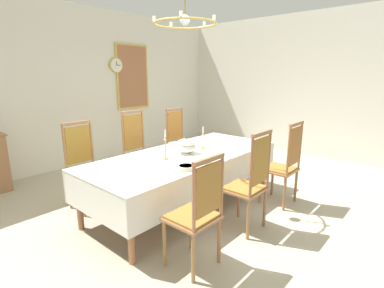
{
  "coord_description": "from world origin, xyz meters",
  "views": [
    {
      "loc": [
        -2.78,
        -2.54,
        1.79
      ],
      "look_at": [
        0.11,
        -0.01,
        0.86
      ],
      "focal_mm": 27.13,
      "sensor_mm": 36.0,
      "label": 1
    }
  ],
  "objects_px": {
    "chair_north_c": "(180,141)",
    "spoon_secondary": "(176,172)",
    "bowl_near_left": "(174,144)",
    "dining_table": "(186,159)",
    "framed_painting": "(133,77)",
    "chair_south_c": "(285,163)",
    "spoon_primary": "(179,143)",
    "chandelier": "(185,23)",
    "mounted_clock": "(116,65)",
    "chair_north_b": "(139,150)",
    "chair_north_a": "(85,165)",
    "candlestick_west": "(165,148)",
    "candlestick_east": "(203,140)",
    "bowl_near_right": "(186,167)",
    "bowl_far_left": "(204,161)",
    "chair_south_b": "(250,181)",
    "chair_south_a": "(197,211)",
    "soup_tureen": "(186,146)"
  },
  "relations": [
    {
      "from": "chair_north_c",
      "to": "spoon_secondary",
      "type": "bearing_deg",
      "value": 42.62
    },
    {
      "from": "chair_north_c",
      "to": "bowl_near_left",
      "type": "relative_size",
      "value": 6.45
    },
    {
      "from": "dining_table",
      "to": "framed_painting",
      "type": "bearing_deg",
      "value": 64.44
    },
    {
      "from": "chair_south_c",
      "to": "spoon_primary",
      "type": "distance_m",
      "value": 1.58
    },
    {
      "from": "spoon_primary",
      "to": "bowl_near_left",
      "type": "bearing_deg",
      "value": -178.95
    },
    {
      "from": "chair_north_c",
      "to": "chandelier",
      "type": "distance_m",
      "value": 2.25
    },
    {
      "from": "spoon_primary",
      "to": "mounted_clock",
      "type": "distance_m",
      "value": 2.74
    },
    {
      "from": "spoon_secondary",
      "to": "bowl_near_left",
      "type": "bearing_deg",
      "value": 29.34
    },
    {
      "from": "chair_north_b",
      "to": "chair_south_c",
      "type": "height_order",
      "value": "chair_north_b"
    },
    {
      "from": "chair_north_b",
      "to": "chair_north_a",
      "type": "bearing_deg",
      "value": 0.22
    },
    {
      "from": "candlestick_west",
      "to": "candlestick_east",
      "type": "relative_size",
      "value": 1.19
    },
    {
      "from": "bowl_near_right",
      "to": "bowl_far_left",
      "type": "bearing_deg",
      "value": 1.83
    },
    {
      "from": "chair_south_c",
      "to": "chair_north_c",
      "type": "xyz_separation_m",
      "value": [
        0.0,
        2.0,
        0.01
      ]
    },
    {
      "from": "chair_north_a",
      "to": "chair_north_b",
      "type": "relative_size",
      "value": 0.95
    },
    {
      "from": "chair_south_c",
      "to": "bowl_far_left",
      "type": "height_order",
      "value": "chair_south_c"
    },
    {
      "from": "chair_south_b",
      "to": "chair_south_c",
      "type": "relative_size",
      "value": 1.01
    },
    {
      "from": "chair_south_c",
      "to": "chair_north_c",
      "type": "height_order",
      "value": "chair_north_c"
    },
    {
      "from": "chandelier",
      "to": "bowl_far_left",
      "type": "bearing_deg",
      "value": -108.17
    },
    {
      "from": "chair_south_b",
      "to": "mounted_clock",
      "type": "xyz_separation_m",
      "value": [
        0.95,
        3.85,
        1.37
      ]
    },
    {
      "from": "chair_south_c",
      "to": "candlestick_west",
      "type": "height_order",
      "value": "chair_south_c"
    },
    {
      "from": "chair_north_b",
      "to": "spoon_secondary",
      "type": "bearing_deg",
      "value": 66.79
    },
    {
      "from": "spoon_primary",
      "to": "mounted_clock",
      "type": "bearing_deg",
      "value": 64.8
    },
    {
      "from": "chair_south_a",
      "to": "chair_north_a",
      "type": "bearing_deg",
      "value": 90.0
    },
    {
      "from": "dining_table",
      "to": "bowl_far_left",
      "type": "xyz_separation_m",
      "value": [
        -0.15,
        -0.44,
        0.09
      ]
    },
    {
      "from": "chair_south_a",
      "to": "chair_south_c",
      "type": "bearing_deg",
      "value": -0.13
    },
    {
      "from": "dining_table",
      "to": "chandelier",
      "type": "relative_size",
      "value": 3.62
    },
    {
      "from": "chair_south_b",
      "to": "mounted_clock",
      "type": "distance_m",
      "value": 4.2
    },
    {
      "from": "chair_south_b",
      "to": "framed_painting",
      "type": "distance_m",
      "value": 4.25
    },
    {
      "from": "spoon_primary",
      "to": "chair_north_a",
      "type": "bearing_deg",
      "value": 146.34
    },
    {
      "from": "chair_north_b",
      "to": "spoon_primary",
      "type": "height_order",
      "value": "chair_north_b"
    },
    {
      "from": "candlestick_west",
      "to": "framed_painting",
      "type": "xyz_separation_m",
      "value": [
        1.74,
        2.86,
        0.83
      ]
    },
    {
      "from": "chandelier",
      "to": "bowl_near_left",
      "type": "bearing_deg",
      "value": 61.93
    },
    {
      "from": "chair_north_b",
      "to": "bowl_near_right",
      "type": "distance_m",
      "value": 1.54
    },
    {
      "from": "dining_table",
      "to": "chair_north_a",
      "type": "bearing_deg",
      "value": 132.97
    },
    {
      "from": "soup_tureen",
      "to": "bowl_far_left",
      "type": "relative_size",
      "value": 1.68
    },
    {
      "from": "chandelier",
      "to": "candlestick_east",
      "type": "bearing_deg",
      "value": 0.0
    },
    {
      "from": "chair_south_c",
      "to": "bowl_near_left",
      "type": "xyz_separation_m",
      "value": [
        -0.69,
        1.44,
        0.17
      ]
    },
    {
      "from": "chair_north_c",
      "to": "chair_south_c",
      "type": "bearing_deg",
      "value": 90.0
    },
    {
      "from": "bowl_far_left",
      "to": "mounted_clock",
      "type": "height_order",
      "value": "mounted_clock"
    },
    {
      "from": "chair_south_c",
      "to": "soup_tureen",
      "type": "bearing_deg",
      "value": 132.43
    },
    {
      "from": "soup_tureen",
      "to": "framed_painting",
      "type": "distance_m",
      "value": 3.29
    },
    {
      "from": "bowl_far_left",
      "to": "spoon_secondary",
      "type": "xyz_separation_m",
      "value": [
        -0.48,
        0.01,
        -0.01
      ]
    },
    {
      "from": "bowl_near_right",
      "to": "framed_painting",
      "type": "height_order",
      "value": "framed_painting"
    },
    {
      "from": "candlestick_west",
      "to": "framed_painting",
      "type": "distance_m",
      "value": 3.45
    },
    {
      "from": "chair_north_b",
      "to": "mounted_clock",
      "type": "distance_m",
      "value": 2.49
    },
    {
      "from": "dining_table",
      "to": "candlestick_east",
      "type": "distance_m",
      "value": 0.42
    },
    {
      "from": "bowl_near_left",
      "to": "chandelier",
      "type": "height_order",
      "value": "chandelier"
    },
    {
      "from": "chair_south_a",
      "to": "candlestick_east",
      "type": "relative_size",
      "value": 3.49
    },
    {
      "from": "chair_south_a",
      "to": "chair_north_c",
      "type": "distance_m",
      "value": 2.72
    },
    {
      "from": "chair_south_c",
      "to": "bowl_near_right",
      "type": "bearing_deg",
      "value": 158.96
    }
  ]
}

